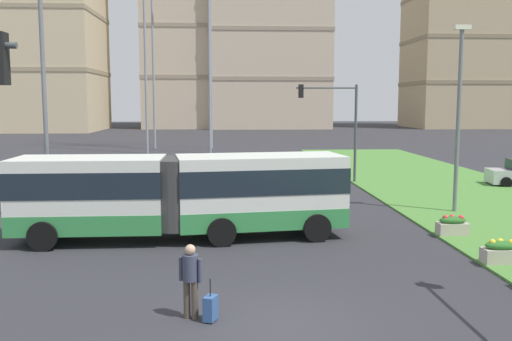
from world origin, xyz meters
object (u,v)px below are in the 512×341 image
object	(u,v)px
rolling_suitcase	(210,308)
streetlight_left	(44,91)
articulated_bus	(182,194)
flower_planter_2	(453,225)
pedestrian_crossing	(191,276)
apartment_tower_eastcentre	(459,21)
flower_planter_1	(501,252)
streetlight_median	(459,111)
traffic_light_far_right	(336,116)
car_black_sedan	(147,170)

from	to	relation	value
rolling_suitcase	streetlight_left	world-z (taller)	streetlight_left
articulated_bus	flower_planter_2	size ratio (longest dim) A/B	10.85
pedestrian_crossing	apartment_tower_eastcentre	distance (m)	106.58
apartment_tower_eastcentre	flower_planter_1	bearing A→B (deg)	-111.62
streetlight_median	pedestrian_crossing	bearing A→B (deg)	-133.01
flower_planter_1	streetlight_median	xyz separation A→B (m)	(1.90, 8.09, 4.12)
apartment_tower_eastcentre	rolling_suitcase	bearing A→B (deg)	-115.24
traffic_light_far_right	apartment_tower_eastcentre	size ratio (longest dim) A/B	0.15
pedestrian_crossing	car_black_sedan	bearing A→B (deg)	100.08
flower_planter_1	apartment_tower_eastcentre	bearing A→B (deg)	68.38
car_black_sedan	streetlight_median	xyz separation A→B (m)	(15.06, -10.76, 3.79)
traffic_light_far_right	streetlight_left	bearing A→B (deg)	-143.25
articulated_bus	traffic_light_far_right	size ratio (longest dim) A/B	2.00
traffic_light_far_right	apartment_tower_eastcentre	distance (m)	83.81
articulated_bus	traffic_light_far_right	xyz separation A→B (m)	(8.28, 13.75, 2.44)
flower_planter_1	traffic_light_far_right	distance (m)	18.17
car_black_sedan	traffic_light_far_right	distance (m)	12.08
streetlight_left	apartment_tower_eastcentre	distance (m)	99.39
rolling_suitcase	apartment_tower_eastcentre	world-z (taller)	apartment_tower_eastcentre
flower_planter_2	apartment_tower_eastcentre	size ratio (longest dim) A/B	0.03
rolling_suitcase	streetlight_median	size ratio (longest dim) A/B	0.12
flower_planter_1	apartment_tower_eastcentre	size ratio (longest dim) A/B	0.03
pedestrian_crossing	streetlight_median	xyz separation A→B (m)	(11.05, 11.84, 3.55)
pedestrian_crossing	flower_planter_1	world-z (taller)	pedestrian_crossing
car_black_sedan	traffic_light_far_right	world-z (taller)	traffic_light_far_right
streetlight_median	streetlight_left	bearing A→B (deg)	-177.26
rolling_suitcase	traffic_light_far_right	xyz separation A→B (m)	(7.09, 21.67, 3.78)
streetlight_median	car_black_sedan	bearing A→B (deg)	144.46
streetlight_left	pedestrian_crossing	bearing A→B (deg)	-59.51
flower_planter_2	car_black_sedan	bearing A→B (deg)	130.94
rolling_suitcase	traffic_light_far_right	world-z (taller)	traffic_light_far_right
pedestrian_crossing	articulated_bus	bearing A→B (deg)	95.47
rolling_suitcase	flower_planter_2	size ratio (longest dim) A/B	0.88
rolling_suitcase	articulated_bus	bearing A→B (deg)	98.54
articulated_bus	car_black_sedan	bearing A→B (deg)	102.42
flower_planter_1	flower_planter_2	distance (m)	3.67
car_black_sedan	flower_planter_1	distance (m)	23.00
flower_planter_2	streetlight_left	size ratio (longest dim) A/B	0.11
rolling_suitcase	traffic_light_far_right	bearing A→B (deg)	71.89
car_black_sedan	streetlight_median	bearing A→B (deg)	-35.54
flower_planter_2	streetlight_left	bearing A→B (deg)	167.11
articulated_bus	car_black_sedan	xyz separation A→B (m)	(-3.28, 14.88, -0.90)
rolling_suitcase	flower_planter_1	xyz separation A→B (m)	(8.70, 3.95, 0.11)
flower_planter_1	streetlight_left	distance (m)	17.92
articulated_bus	streetlight_median	bearing A→B (deg)	19.27
rolling_suitcase	flower_planter_2	world-z (taller)	rolling_suitcase
car_black_sedan	rolling_suitcase	xyz separation A→B (m)	(4.47, -22.80, -0.44)
streetlight_left	streetlight_median	distance (m)	17.56
streetlight_median	rolling_suitcase	bearing A→B (deg)	-131.35
pedestrian_crossing	streetlight_left	distance (m)	13.49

